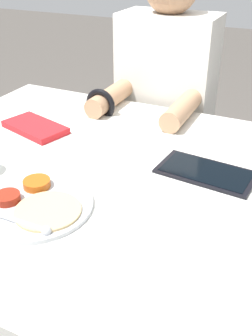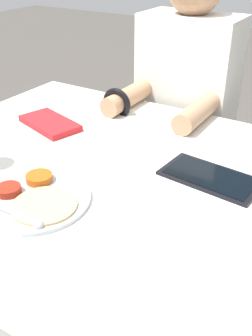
{
  "view_description": "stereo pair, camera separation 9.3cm",
  "coord_description": "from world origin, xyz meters",
  "px_view_note": "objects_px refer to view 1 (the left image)",
  "views": [
    {
      "loc": [
        0.43,
        -0.78,
        1.25
      ],
      "look_at": [
        0.08,
        -0.05,
        0.78
      ],
      "focal_mm": 42.0,
      "sensor_mm": 36.0,
      "label": 1
    },
    {
      "loc": [
        0.51,
        -0.73,
        1.25
      ],
      "look_at": [
        0.08,
        -0.05,
        0.78
      ],
      "focal_mm": 42.0,
      "sensor_mm": 36.0,
      "label": 2
    }
  ],
  "objects_px": {
    "thali_tray": "(35,204)",
    "person_diner": "(163,130)",
    "tablet_device": "(206,172)",
    "red_notebook": "(35,128)"
  },
  "relations": [
    {
      "from": "tablet_device",
      "to": "person_diner",
      "type": "height_order",
      "value": "person_diner"
    },
    {
      "from": "red_notebook",
      "to": "person_diner",
      "type": "height_order",
      "value": "person_diner"
    },
    {
      "from": "red_notebook",
      "to": "person_diner",
      "type": "relative_size",
      "value": 0.19
    },
    {
      "from": "thali_tray",
      "to": "red_notebook",
      "type": "xyz_separation_m",
      "value": [
        -0.25,
        0.34,
        0.0
      ]
    },
    {
      "from": "thali_tray",
      "to": "red_notebook",
      "type": "bearing_deg",
      "value": 126.34
    },
    {
      "from": "tablet_device",
      "to": "person_diner",
      "type": "relative_size",
      "value": 0.21
    },
    {
      "from": "red_notebook",
      "to": "tablet_device",
      "type": "xyz_separation_m",
      "value": [
        0.56,
        -0.03,
        -0.0
      ]
    },
    {
      "from": "thali_tray",
      "to": "person_diner",
      "type": "relative_size",
      "value": 0.22
    },
    {
      "from": "red_notebook",
      "to": "tablet_device",
      "type": "bearing_deg",
      "value": -3.2
    },
    {
      "from": "thali_tray",
      "to": "person_diner",
      "type": "xyz_separation_m",
      "value": [
        0.01,
        0.83,
        -0.16
      ]
    }
  ]
}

